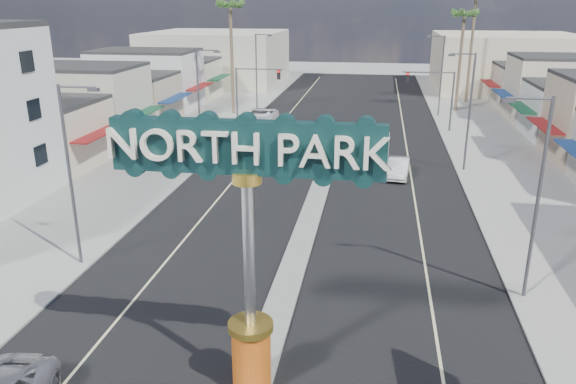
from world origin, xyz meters
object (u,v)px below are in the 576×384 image
(traffic_signal_left, at_px, (253,85))
(city_bus, at_px, (254,133))
(streetlight_l_near, at_px, (72,168))
(car_parked_left, at_px, (244,142))
(gateway_sign, at_px, (248,229))
(traffic_signal_right, at_px, (434,89))
(streetlight_r_near, at_px, (535,190))
(streetlight_r_far, at_px, (440,72))
(streetlight_l_mid, at_px, (201,99))
(streetlight_r_mid, at_px, (468,106))
(palm_right_far, at_px, (476,2))
(palm_left_far, at_px, (230,11))
(palm_right_mid, at_px, (464,19))
(streetlight_l_far, at_px, (258,68))
(car_parked_right, at_px, (398,168))

(traffic_signal_left, distance_m, city_bus, 10.51)
(streetlight_l_near, distance_m, car_parked_left, 23.51)
(gateway_sign, height_order, city_bus, gateway_sign)
(traffic_signal_right, height_order, streetlight_r_near, streetlight_r_near)
(streetlight_r_far, bearing_deg, streetlight_r_near, -90.00)
(streetlight_r_near, xyz_separation_m, streetlight_r_far, (0.00, 42.00, 0.00))
(streetlight_l_mid, distance_m, streetlight_r_mid, 20.87)
(gateway_sign, xyz_separation_m, palm_right_far, (15.00, 60.02, 6.46))
(streetlight_r_mid, distance_m, streetlight_r_far, 22.00)
(streetlight_l_near, distance_m, palm_left_far, 40.59)
(palm_left_far, xyz_separation_m, car_parked_left, (5.38, -17.04, -10.63))
(streetlight_r_far, bearing_deg, traffic_signal_left, -157.80)
(streetlight_r_near, distance_m, city_bus, 29.96)
(traffic_signal_left, relative_size, palm_right_mid, 0.50)
(streetlight_r_far, distance_m, palm_right_far, 13.21)
(streetlight_r_far, xyz_separation_m, palm_left_far, (-23.43, -2.00, 6.43))
(streetlight_l_mid, xyz_separation_m, city_bus, (3.43, 4.10, -3.60))
(traffic_signal_left, xyz_separation_m, palm_left_far, (-3.82, 6.01, 7.22))
(traffic_signal_right, distance_m, palm_left_far, 24.09)
(car_parked_left, bearing_deg, streetlight_r_far, 47.69)
(traffic_signal_right, relative_size, streetlight_l_far, 0.67)
(palm_right_far, distance_m, city_bus, 37.17)
(gateway_sign, distance_m, traffic_signal_left, 43.04)
(streetlight_l_far, xyz_separation_m, streetlight_r_far, (20.87, 0.00, 0.00))
(streetlight_l_near, distance_m, streetlight_r_mid, 28.90)
(streetlight_r_far, height_order, car_parked_right, streetlight_r_far)
(traffic_signal_left, height_order, streetlight_l_near, streetlight_l_near)
(palm_right_far, bearing_deg, city_bus, -128.26)
(traffic_signal_left, bearing_deg, palm_left_far, 122.43)
(palm_left_far, bearing_deg, streetlight_r_far, 4.88)
(car_parked_right, bearing_deg, gateway_sign, -96.77)
(streetlight_l_mid, relative_size, car_parked_left, 1.77)
(streetlight_l_far, relative_size, palm_left_far, 0.69)
(car_parked_left, bearing_deg, traffic_signal_left, 99.23)
(car_parked_right, bearing_deg, car_parked_left, 163.41)
(gateway_sign, xyz_separation_m, streetlight_l_mid, (-10.43, 28.02, -0.86))
(streetlight_l_far, xyz_separation_m, city_bus, (3.43, -17.90, -3.60))
(streetlight_l_far, bearing_deg, streetlight_r_near, -63.58)
(traffic_signal_left, bearing_deg, palm_right_far, 36.67)
(palm_right_mid, distance_m, palm_right_far, 6.57)
(traffic_signal_right, distance_m, streetlight_r_far, 8.14)
(traffic_signal_left, relative_size, streetlight_r_mid, 0.67)
(traffic_signal_left, height_order, streetlight_r_far, streetlight_r_far)
(traffic_signal_left, xyz_separation_m, streetlight_l_mid, (-1.25, -13.99, 0.79))
(streetlight_l_mid, height_order, streetlight_l_far, same)
(palm_left_far, relative_size, car_parked_right, 3.06)
(palm_left_far, distance_m, car_parked_right, 30.93)
(streetlight_l_mid, bearing_deg, traffic_signal_right, 35.50)
(palm_right_mid, bearing_deg, city_bus, -132.41)
(streetlight_r_far, relative_size, palm_right_mid, 0.74)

